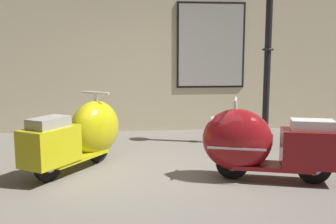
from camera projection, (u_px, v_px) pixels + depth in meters
ground_plane at (144, 182)px, 4.64m from camera, size 60.00×60.00×0.00m
showroom_back_wall at (138, 36)px, 7.59m from camera, size 18.00×0.24×3.75m
scooter_0 at (83, 134)px, 5.20m from camera, size 1.29×1.64×1.01m
scooter_1 at (259, 144)px, 4.67m from camera, size 1.69×0.91×0.99m
lamppost at (268, 40)px, 6.32m from camera, size 0.31×0.31×3.05m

